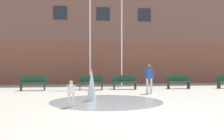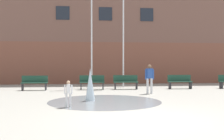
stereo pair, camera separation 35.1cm
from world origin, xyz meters
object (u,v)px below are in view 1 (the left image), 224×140
object	(u,v)px
park_bench_under_left_flagpole	(33,83)
park_bench_under_right_flagpole	(125,82)
child_running	(71,92)
park_bench_near_trashcan	(178,81)
flagpole_right	(122,31)
flagpole_left	(91,33)
adult_near_bench	(149,77)
park_bench_center	(91,82)

from	to	relation	value
park_bench_under_left_flagpole	park_bench_under_right_flagpole	distance (m)	5.76
park_bench_under_left_flagpole	child_running	xyz separation A→B (m)	(2.51, -6.85, 0.10)
park_bench_near_trashcan	flagpole_right	xyz separation A→B (m)	(-3.53, 1.60, 3.53)
flagpole_right	flagpole_left	bearing A→B (deg)	180.00
adult_near_bench	park_bench_under_right_flagpole	bearing A→B (deg)	80.66
park_bench_under_left_flagpole	adult_near_bench	bearing A→B (deg)	-21.64
adult_near_bench	flagpole_left	xyz separation A→B (m)	(-3.01, 4.40, 2.90)
flagpole_left	flagpole_right	bearing A→B (deg)	0.00
park_bench_under_left_flagpole	park_bench_center	size ratio (longest dim) A/B	1.00
park_bench_under_right_flagpole	flagpole_left	size ratio (longest dim) A/B	0.22
park_bench_under_right_flagpole	park_bench_near_trashcan	bearing A→B (deg)	0.54
park_bench_under_left_flagpole	flagpole_left	size ratio (longest dim) A/B	0.22
park_bench_near_trashcan	adult_near_bench	size ratio (longest dim) A/B	1.01
park_bench_near_trashcan	flagpole_right	bearing A→B (deg)	155.67
park_bench_under_left_flagpole	child_running	world-z (taller)	child_running
park_bench_under_left_flagpole	flagpole_left	xyz separation A→B (m)	(3.63, 1.77, 3.35)
park_bench_under_right_flagpole	adult_near_bench	size ratio (longest dim) A/B	1.01
park_bench_center	adult_near_bench	distance (m)	4.17
park_bench_center	adult_near_bench	world-z (taller)	adult_near_bench
park_bench_center	flagpole_right	distance (m)	4.51
park_bench_under_left_flagpole	park_bench_under_right_flagpole	xyz separation A→B (m)	(5.76, 0.14, 0.00)
child_running	flagpole_right	bearing A→B (deg)	149.49
park_bench_under_left_flagpole	adult_near_bench	distance (m)	7.15
park_bench_center	park_bench_near_trashcan	distance (m)	5.82
park_bench_center	park_bench_near_trashcan	bearing A→B (deg)	0.16
flagpole_left	flagpole_right	xyz separation A→B (m)	(2.24, 0.00, 0.17)
flagpole_left	child_running	bearing A→B (deg)	-97.39
adult_near_bench	flagpole_left	size ratio (longest dim) A/B	0.22
park_bench_under_right_flagpole	flagpole_left	world-z (taller)	flagpole_left
park_bench_center	flagpole_right	xyz separation A→B (m)	(2.30, 1.61, 3.53)
park_bench_under_left_flagpole	park_bench_near_trashcan	world-z (taller)	same
park_bench_under_right_flagpole	flagpole_left	distance (m)	4.29
park_bench_under_right_flagpole	park_bench_near_trashcan	distance (m)	3.64
flagpole_left	park_bench_near_trashcan	bearing A→B (deg)	-15.46
child_running	park_bench_under_right_flagpole	bearing A→B (deg)	145.87
park_bench_near_trashcan	child_running	xyz separation A→B (m)	(-6.89, -7.02, 0.10)
adult_near_bench	child_running	world-z (taller)	adult_near_bench
flagpole_left	flagpole_right	world-z (taller)	flagpole_right
park_bench_near_trashcan	child_running	distance (m)	9.84
adult_near_bench	park_bench_center	bearing A→B (deg)	110.74
park_bench_center	child_running	size ratio (longest dim) A/B	1.62
flagpole_right	park_bench_center	bearing A→B (deg)	-144.93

